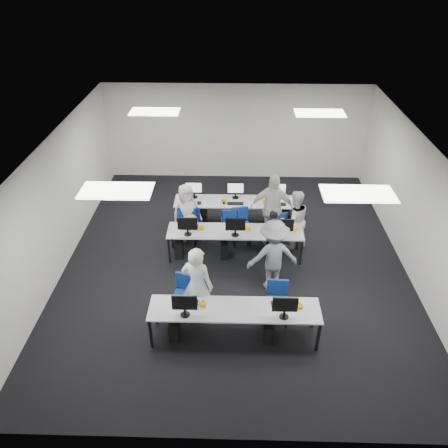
{
  "coord_description": "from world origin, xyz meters",
  "views": [
    {
      "loc": [
        -0.04,
        -8.34,
        6.47
      ],
      "look_at": [
        -0.26,
        0.08,
        1.0
      ],
      "focal_mm": 35.0,
      "sensor_mm": 36.0,
      "label": 1
    }
  ],
  "objects_px": {
    "chair_4": "(281,236)",
    "chair_7": "(275,229)",
    "student_0": "(197,286)",
    "photographer": "(273,256)",
    "chair_0": "(185,304)",
    "chair_6": "(229,226)",
    "student_2": "(187,212)",
    "desk_mid": "(235,233)",
    "chair_1": "(277,309)",
    "chair_2": "(190,231)",
    "student_3": "(272,209)",
    "chair_5": "(188,226)",
    "chair_3": "(241,232)",
    "desk_front": "(234,311)",
    "student_1": "(294,220)"
  },
  "relations": [
    {
      "from": "desk_mid",
      "to": "desk_front",
      "type": "bearing_deg",
      "value": -90.0
    },
    {
      "from": "chair_1",
      "to": "student_0",
      "type": "distance_m",
      "value": 1.69
    },
    {
      "from": "chair_4",
      "to": "chair_7",
      "type": "distance_m",
      "value": 0.29
    },
    {
      "from": "desk_mid",
      "to": "student_2",
      "type": "bearing_deg",
      "value": 147.9
    },
    {
      "from": "chair_0",
      "to": "student_2",
      "type": "xyz_separation_m",
      "value": [
        -0.21,
        2.8,
        0.46
      ]
    },
    {
      "from": "chair_1",
      "to": "student_0",
      "type": "bearing_deg",
      "value": -176.44
    },
    {
      "from": "student_2",
      "to": "chair_7",
      "type": "bearing_deg",
      "value": -23.21
    },
    {
      "from": "desk_mid",
      "to": "student_0",
      "type": "xyz_separation_m",
      "value": [
        -0.73,
        -2.14,
        0.2
      ]
    },
    {
      "from": "chair_2",
      "to": "chair_3",
      "type": "height_order",
      "value": "chair_3"
    },
    {
      "from": "student_0",
      "to": "photographer",
      "type": "height_order",
      "value": "student_0"
    },
    {
      "from": "chair_0",
      "to": "chair_1",
      "type": "height_order",
      "value": "chair_0"
    },
    {
      "from": "chair_5",
      "to": "chair_7",
      "type": "relative_size",
      "value": 1.13
    },
    {
      "from": "chair_4",
      "to": "student_2",
      "type": "xyz_separation_m",
      "value": [
        -2.38,
        0.24,
        0.5
      ]
    },
    {
      "from": "chair_2",
      "to": "chair_3",
      "type": "xyz_separation_m",
      "value": [
        1.28,
        -0.03,
        0.01
      ]
    },
    {
      "from": "student_0",
      "to": "student_3",
      "type": "distance_m",
      "value": 3.26
    },
    {
      "from": "desk_mid",
      "to": "chair_4",
      "type": "relative_size",
      "value": 3.93
    },
    {
      "from": "chair_5",
      "to": "student_2",
      "type": "xyz_separation_m",
      "value": [
        0.0,
        -0.08,
        0.45
      ]
    },
    {
      "from": "chair_6",
      "to": "photographer",
      "type": "height_order",
      "value": "photographer"
    },
    {
      "from": "chair_1",
      "to": "student_3",
      "type": "xyz_separation_m",
      "value": [
        0.05,
        2.8,
        0.65
      ]
    },
    {
      "from": "chair_7",
      "to": "student_0",
      "type": "relative_size",
      "value": 0.49
    },
    {
      "from": "chair_0",
      "to": "chair_7",
      "type": "xyz_separation_m",
      "value": [
        2.04,
        2.81,
        -0.02
      ]
    },
    {
      "from": "chair_3",
      "to": "student_0",
      "type": "xyz_separation_m",
      "value": [
        -0.87,
        -2.76,
        0.6
      ]
    },
    {
      "from": "desk_front",
      "to": "student_1",
      "type": "height_order",
      "value": "student_1"
    },
    {
      "from": "student_2",
      "to": "chair_4",
      "type": "bearing_deg",
      "value": -29.34
    },
    {
      "from": "chair_0",
      "to": "chair_3",
      "type": "bearing_deg",
      "value": 77.43
    },
    {
      "from": "desk_mid",
      "to": "chair_6",
      "type": "bearing_deg",
      "value": 99.78
    },
    {
      "from": "student_2",
      "to": "chair_0",
      "type": "bearing_deg",
      "value": -109.28
    },
    {
      "from": "chair_0",
      "to": "chair_2",
      "type": "bearing_deg",
      "value": 103.64
    },
    {
      "from": "chair_0",
      "to": "student_3",
      "type": "height_order",
      "value": "student_3"
    },
    {
      "from": "chair_0",
      "to": "student_1",
      "type": "bearing_deg",
      "value": 56.4
    },
    {
      "from": "chair_1",
      "to": "chair_5",
      "type": "bearing_deg",
      "value": 127.62
    },
    {
      "from": "desk_front",
      "to": "student_1",
      "type": "xyz_separation_m",
      "value": [
        1.43,
        3.05,
        0.09
      ]
    },
    {
      "from": "chair_5",
      "to": "student_3",
      "type": "distance_m",
      "value": 2.21
    },
    {
      "from": "chair_0",
      "to": "photographer",
      "type": "height_order",
      "value": "photographer"
    },
    {
      "from": "student_2",
      "to": "student_3",
      "type": "distance_m",
      "value": 2.12
    },
    {
      "from": "desk_mid",
      "to": "student_2",
      "type": "height_order",
      "value": "student_2"
    },
    {
      "from": "chair_2",
      "to": "chair_0",
      "type": "bearing_deg",
      "value": -73.09
    },
    {
      "from": "student_0",
      "to": "student_2",
      "type": "bearing_deg",
      "value": -63.24
    },
    {
      "from": "chair_2",
      "to": "chair_7",
      "type": "relative_size",
      "value": 1.02
    },
    {
      "from": "chair_1",
      "to": "chair_3",
      "type": "xyz_separation_m",
      "value": [
        -0.71,
        2.73,
        0.01
      ]
    },
    {
      "from": "chair_0",
      "to": "chair_7",
      "type": "relative_size",
      "value": 1.09
    },
    {
      "from": "chair_0",
      "to": "photographer",
      "type": "bearing_deg",
      "value": 37.79
    },
    {
      "from": "student_1",
      "to": "chair_0",
      "type": "bearing_deg",
      "value": 25.73
    },
    {
      "from": "student_0",
      "to": "student_3",
      "type": "relative_size",
      "value": 0.95
    },
    {
      "from": "student_1",
      "to": "student_3",
      "type": "height_order",
      "value": "student_3"
    },
    {
      "from": "chair_7",
      "to": "student_0",
      "type": "bearing_deg",
      "value": -131.75
    },
    {
      "from": "student_2",
      "to": "chair_6",
      "type": "bearing_deg",
      "value": -14.39
    },
    {
      "from": "desk_front",
      "to": "student_0",
      "type": "height_order",
      "value": "student_0"
    },
    {
      "from": "chair_2",
      "to": "chair_5",
      "type": "distance_m",
      "value": 0.21
    },
    {
      "from": "chair_6",
      "to": "student_2",
      "type": "distance_m",
      "value": 1.18
    }
  ]
}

